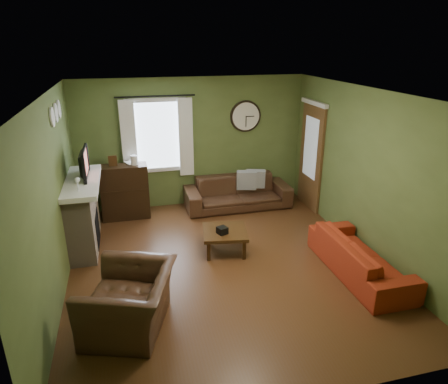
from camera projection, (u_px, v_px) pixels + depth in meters
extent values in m
cube|color=#4D2C16|center=(224.00, 265.00, 6.18)|extent=(4.60, 5.20, 0.00)
cube|color=white|center=(224.00, 93.00, 5.25)|extent=(4.60, 5.20, 0.00)
cube|color=#526530|center=(53.00, 201.00, 5.19)|extent=(0.00, 5.20, 2.60)
cube|color=#526530|center=(366.00, 174.00, 6.24)|extent=(0.00, 5.20, 2.60)
cube|color=#526530|center=(193.00, 143.00, 8.07)|extent=(4.60, 0.00, 2.60)
cube|color=#526530|center=(300.00, 289.00, 3.36)|extent=(4.60, 0.00, 2.60)
cube|color=tan|center=(83.00, 216.00, 6.54)|extent=(0.40, 1.40, 1.10)
cube|color=black|center=(97.00, 229.00, 6.68)|extent=(0.04, 0.60, 0.55)
cube|color=white|center=(80.00, 182.00, 6.34)|extent=(0.58, 1.60, 0.08)
imported|color=black|center=(81.00, 167.00, 6.40)|extent=(0.08, 0.60, 0.35)
cube|color=#994C3F|center=(85.00, 163.00, 6.40)|extent=(0.02, 0.62, 0.36)
cylinder|color=white|center=(52.00, 117.00, 5.58)|extent=(0.28, 0.28, 0.03)
cylinder|color=white|center=(56.00, 113.00, 5.89)|extent=(0.28, 0.28, 0.03)
cylinder|color=white|center=(59.00, 109.00, 6.21)|extent=(0.28, 0.28, 0.03)
cylinder|color=black|center=(155.00, 96.00, 7.45)|extent=(0.03, 0.03, 1.50)
cube|color=white|center=(129.00, 141.00, 7.62)|extent=(0.28, 0.04, 1.55)
cube|color=white|center=(186.00, 138.00, 7.87)|extent=(0.28, 0.04, 1.55)
cube|color=brown|center=(311.00, 157.00, 8.00)|extent=(0.05, 0.90, 2.10)
imported|color=#38220E|center=(127.00, 169.00, 7.57)|extent=(0.26, 0.29, 0.02)
imported|color=#3D2518|center=(238.00, 192.00, 8.22)|extent=(2.14, 0.84, 0.62)
cube|color=#9DA3AD|center=(256.00, 179.00, 8.30)|extent=(0.41, 0.24, 0.39)
cube|color=#9DA3AD|center=(246.00, 180.00, 8.22)|extent=(0.42, 0.23, 0.41)
imported|color=maroon|center=(360.00, 256.00, 5.87)|extent=(0.75, 1.91, 0.56)
imported|color=#3D2518|center=(130.00, 301.00, 4.74)|extent=(1.28, 1.37, 0.72)
cube|color=black|center=(222.00, 232.00, 6.34)|extent=(0.19, 0.19, 0.11)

